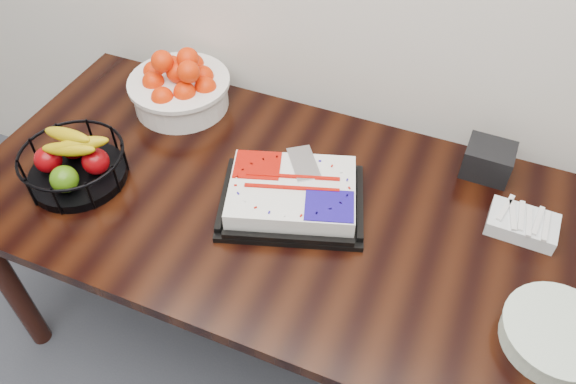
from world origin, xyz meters
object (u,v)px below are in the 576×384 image
at_px(cake_tray, 292,195).
at_px(plate_stack, 556,335).
at_px(tangerine_bowl, 179,83).
at_px(fruit_basket, 74,162).
at_px(napkin_box, 488,160).
at_px(table, 274,219).

bearing_deg(cake_tray, plate_stack, -13.06).
distance_m(tangerine_bowl, fruit_basket, 0.44).
distance_m(fruit_basket, napkin_box, 1.22).
relative_size(table, fruit_basket, 5.91).
bearing_deg(table, plate_stack, -11.83).
bearing_deg(napkin_box, table, -147.36).
bearing_deg(table, fruit_basket, -165.62).
relative_size(table, cake_tray, 3.74).
bearing_deg(plate_stack, napkin_box, 114.91).
bearing_deg(tangerine_bowl, plate_stack, -19.74).
relative_size(tangerine_bowl, napkin_box, 2.46).
bearing_deg(tangerine_bowl, napkin_box, 3.77).
bearing_deg(napkin_box, fruit_basket, -156.04).
relative_size(table, napkin_box, 13.10).
xyz_separation_m(cake_tray, napkin_box, (0.49, 0.35, 0.01)).
xyz_separation_m(fruit_basket, napkin_box, (1.12, 0.50, -0.02)).
height_order(tangerine_bowl, fruit_basket, tangerine_bowl).
relative_size(cake_tray, tangerine_bowl, 1.42).
bearing_deg(plate_stack, table, 168.17).
distance_m(cake_tray, fruit_basket, 0.65).
bearing_deg(tangerine_bowl, fruit_basket, -103.93).
bearing_deg(fruit_basket, tangerine_bowl, 76.07).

